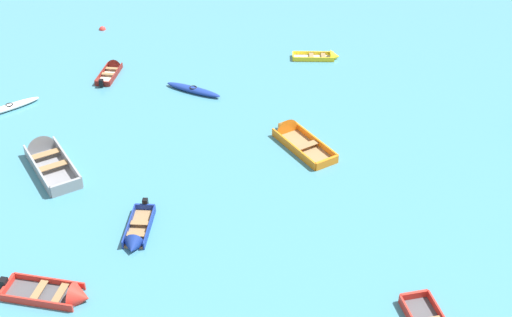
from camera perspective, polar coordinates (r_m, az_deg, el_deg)
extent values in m
cube|color=beige|center=(39.17, -12.21, 6.81)|extent=(0.79, 2.27, 0.07)
cube|color=maroon|center=(39.26, -12.79, 6.98)|extent=(0.08, 2.36, 0.30)
cube|color=maroon|center=(38.99, -11.66, 6.93)|extent=(0.08, 2.36, 0.30)
cube|color=maroon|center=(38.15, -12.78, 6.13)|extent=(0.79, 0.09, 0.30)
cone|color=maroon|center=(40.14, -11.69, 7.79)|extent=(0.78, 0.55, 0.78)
cube|color=#937047|center=(38.99, -12.30, 6.95)|extent=(0.73, 0.26, 0.03)
cube|color=#937047|center=(39.57, -11.98, 7.41)|extent=(0.73, 0.26, 0.03)
cube|color=black|center=(38.02, -12.84, 6.20)|extent=(0.21, 0.22, 0.42)
ellipsoid|color=navy|center=(36.78, -5.28, 5.77)|extent=(3.31, 1.56, 0.30)
torus|color=black|center=(36.71, -5.29, 5.95)|extent=(0.51, 0.51, 0.06)
cube|color=#4C4C51|center=(25.83, -17.39, -10.81)|extent=(2.67, 1.13, 0.08)
cube|color=red|center=(26.08, -16.92, -9.81)|extent=(2.74, 0.19, 0.32)
cube|color=red|center=(25.43, -17.97, -11.45)|extent=(2.74, 0.19, 0.32)
cube|color=red|center=(26.35, -20.12, -10.04)|extent=(0.16, 1.06, 0.32)
cone|color=red|center=(25.17, -14.50, -11.20)|extent=(0.67, 1.06, 1.04)
cube|color=#937047|center=(25.77, -17.75, -10.46)|extent=(0.33, 0.98, 0.03)
cube|color=#937047|center=(25.44, -16.13, -10.80)|extent=(0.33, 0.98, 0.03)
cube|color=black|center=(26.33, -20.39, -9.82)|extent=(0.27, 0.29, 0.44)
cube|color=beige|center=(40.42, 4.84, 8.39)|extent=(2.36, 1.03, 0.07)
cube|color=yellow|center=(40.73, 4.82, 8.77)|extent=(2.37, 0.36, 0.28)
cube|color=yellow|center=(40.02, 4.87, 8.28)|extent=(2.37, 0.36, 0.28)
cube|color=yellow|center=(40.32, 3.14, 8.56)|extent=(0.18, 0.78, 0.28)
cone|color=yellow|center=(40.47, 6.62, 8.50)|extent=(0.64, 0.83, 0.76)
cube|color=#937047|center=(40.34, 4.67, 8.60)|extent=(0.34, 0.74, 0.03)
cube|color=#937047|center=(40.39, 5.67, 8.58)|extent=(0.34, 0.74, 0.03)
ellipsoid|color=white|center=(37.25, -19.95, 4.08)|extent=(2.52, 2.71, 0.29)
torus|color=black|center=(37.19, -19.99, 4.25)|extent=(0.55, 0.55, 0.06)
cube|color=gray|center=(31.83, -16.65, -0.88)|extent=(3.36, 3.64, 0.14)
cube|color=gray|center=(31.61, -17.89, -0.95)|extent=(2.54, 2.98, 0.55)
cube|color=gray|center=(31.84, -15.54, -0.20)|extent=(2.54, 2.98, 0.55)
cube|color=gray|center=(30.17, -15.62, -2.36)|extent=(1.13, 0.98, 0.55)
cone|color=gray|center=(33.36, -17.74, 1.15)|extent=(1.58, 1.53, 1.32)
cube|color=#937047|center=(31.49, -16.63, -0.59)|extent=(1.20, 1.10, 0.03)
cube|color=#937047|center=(32.42, -17.23, 0.39)|extent=(1.20, 1.10, 0.03)
cube|color=#99754C|center=(27.71, -9.74, -5.82)|extent=(0.97, 2.35, 0.08)
cube|color=navy|center=(27.54, -8.92, -5.67)|extent=(0.26, 2.39, 0.34)
cube|color=navy|center=(27.72, -10.60, -5.57)|extent=(0.26, 2.39, 0.34)
cube|color=navy|center=(28.52, -9.28, -4.08)|extent=(0.81, 0.16, 0.34)
cone|color=navy|center=(26.70, -10.31, -7.30)|extent=(0.84, 0.62, 0.79)
cube|color=#937047|center=(27.68, -9.72, -5.34)|extent=(0.76, 0.31, 0.03)
cube|color=#937047|center=(27.16, -10.02, -6.28)|extent=(0.76, 0.31, 0.03)
cube|color=black|center=(28.53, -9.26, -3.77)|extent=(0.23, 0.24, 0.47)
cube|color=red|center=(25.06, 13.08, -11.17)|extent=(1.01, 0.48, 0.37)
cube|color=#99754C|center=(32.08, 4.06, 0.93)|extent=(3.09, 3.32, 0.10)
cube|color=orange|center=(31.69, 3.14, 0.82)|extent=(2.35, 2.70, 0.40)
cube|color=orange|center=(32.32, 4.99, 1.48)|extent=(2.35, 2.70, 0.40)
cube|color=orange|center=(30.86, 5.96, -0.36)|extent=(1.03, 0.91, 0.40)
cone|color=orange|center=(33.24, 2.25, 2.65)|extent=(1.44, 1.40, 1.21)
cube|color=#937047|center=(31.83, 4.27, 1.12)|extent=(1.10, 1.02, 0.03)
sphere|color=red|center=(45.14, -12.75, 10.50)|extent=(0.42, 0.42, 0.42)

